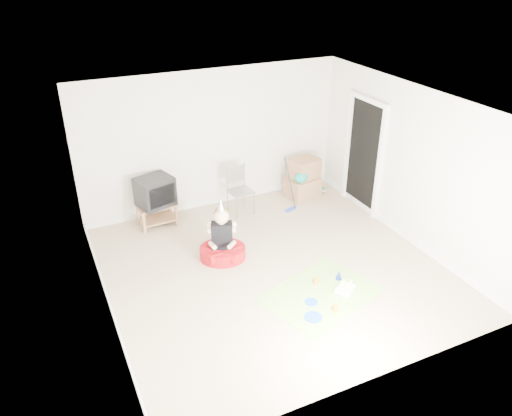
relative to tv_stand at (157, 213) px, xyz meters
name	(u,v)px	position (x,y,z in m)	size (l,w,h in m)	color
ground	(273,268)	(1.26, -2.11, -0.25)	(5.00, 5.00, 0.00)	tan
doorway_recess	(364,156)	(3.74, -0.91, 0.78)	(0.02, 0.90, 2.05)	black
tv_stand	(157,213)	(0.00, 0.00, 0.00)	(0.68, 0.45, 0.41)	#916341
crt_tv	(155,191)	(0.00, 0.00, 0.42)	(0.60, 0.49, 0.52)	black
folding_chair	(241,191)	(1.54, -0.20, 0.20)	(0.45, 0.44, 0.91)	gray
cardboard_boxes	(303,179)	(2.94, -0.09, 0.13)	(0.70, 0.60, 0.78)	#9F724D
floor_mop	(291,198)	(2.44, -0.51, 0.02)	(0.26, 0.32, 0.99)	blue
book_pile	(321,189)	(3.39, -0.06, -0.20)	(0.26, 0.29, 0.10)	#267344
seated_woman	(222,246)	(0.66, -1.51, -0.02)	(0.96, 0.96, 1.06)	#AE1016
party_mat	(320,294)	(1.59, -2.99, -0.24)	(1.62, 1.17, 0.01)	#F83481
birthday_cake	(345,290)	(1.95, -3.09, -0.21)	(0.36, 0.34, 0.14)	white
blue_plate_near	(311,302)	(1.37, -3.10, -0.24)	(0.19, 0.19, 0.01)	blue
blue_plate_far	(313,317)	(1.23, -3.39, -0.23)	(0.24, 0.24, 0.01)	blue
orange_cup_near	(316,281)	(1.66, -2.75, -0.20)	(0.08, 0.08, 0.09)	orange
orange_cup_far	(335,308)	(1.58, -3.40, -0.20)	(0.08, 0.08, 0.09)	orange
blue_party_hat	(339,275)	(2.03, -2.79, -0.17)	(0.10, 0.10, 0.14)	#1B32BD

